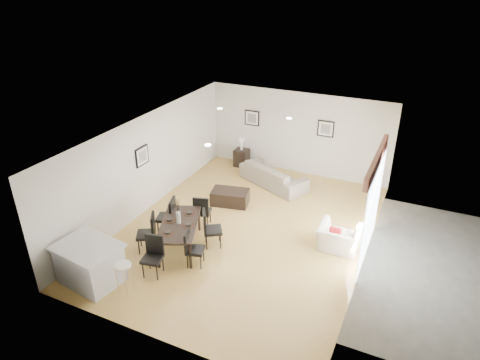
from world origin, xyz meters
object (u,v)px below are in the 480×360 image
at_px(sofa, 273,175).
at_px(dining_table, 179,226).
at_px(dining_chair_wfar, 169,214).
at_px(dining_chair_efar, 209,227).
at_px(kitchen_island, 90,263).
at_px(armchair, 339,238).
at_px(coffee_table, 230,197).
at_px(dining_chair_foot, 202,210).
at_px(bar_stool, 123,269).
at_px(dining_chair_wnear, 149,231).
at_px(dining_chair_head, 153,253).
at_px(dining_chair_enear, 192,246).
at_px(side_table, 242,158).

height_order(sofa, dining_table, dining_table).
distance_m(dining_chair_wfar, dining_chair_efar, 1.20).
height_order(dining_chair_efar, kitchen_island, dining_chair_efar).
distance_m(armchair, coffee_table, 3.48).
relative_size(dining_chair_foot, coffee_table, 0.87).
relative_size(dining_chair_efar, bar_stool, 1.31).
xyz_separation_m(dining_chair_wnear, bar_stool, (0.44, -1.49, 0.09)).
xyz_separation_m(dining_table, dining_chair_head, (-0.02, -1.04, -0.11)).
bearing_deg(coffee_table, dining_chair_efar, -89.33).
xyz_separation_m(dining_chair_foot, coffee_table, (0.11, 1.41, -0.30)).
xyz_separation_m(dining_chair_wfar, kitchen_island, (-0.48, -2.32, -0.08)).
distance_m(dining_chair_wfar, dining_chair_enear, 1.49).
bearing_deg(armchair, dining_chair_wnear, 24.96).
bearing_deg(dining_table, dining_chair_efar, 9.14).
height_order(coffee_table, side_table, side_table).
distance_m(armchair, bar_stool, 5.03).
xyz_separation_m(armchair, dining_chair_wnear, (-4.10, -1.95, 0.23)).
bearing_deg(dining_chair_enear, side_table, -3.89).
relative_size(dining_table, bar_stool, 2.55).
xyz_separation_m(dining_table, dining_chair_efar, (0.60, 0.38, -0.09)).
height_order(armchair, dining_chair_wnear, dining_chair_wnear).
distance_m(coffee_table, bar_stool, 4.36).
height_order(sofa, dining_chair_head, dining_chair_head).
height_order(sofa, dining_chair_wnear, dining_chair_wnear).
bearing_deg(bar_stool, coffee_table, 86.10).
bearing_deg(dining_chair_enear, dining_chair_efar, -17.27).
relative_size(dining_chair_wnear, dining_chair_efar, 1.00).
height_order(dining_table, dining_chair_wfar, dining_chair_wfar).
distance_m(dining_chair_wfar, side_table, 4.58).
xyz_separation_m(dining_chair_wnear, side_table, (-0.08, 5.40, -0.25)).
xyz_separation_m(sofa, dining_chair_efar, (-0.22, -3.75, 0.21)).
height_order(sofa, bar_stool, bar_stool).
bearing_deg(kitchen_island, dining_chair_head, 45.33).
xyz_separation_m(dining_chair_efar, side_table, (-1.28, 4.64, -0.24)).
height_order(dining_chair_wnear, dining_chair_enear, dining_chair_wnear).
bearing_deg(side_table, dining_chair_enear, -76.81).
bearing_deg(dining_chair_head, dining_chair_foot, 77.76).
height_order(dining_table, dining_chair_foot, dining_chair_foot).
relative_size(dining_chair_wnear, dining_chair_foot, 1.07).
distance_m(armchair, dining_chair_efar, 3.14).
xyz_separation_m(dining_chair_efar, dining_chair_head, (-0.62, -1.42, -0.02)).
relative_size(dining_chair_wfar, dining_chair_efar, 1.02).
bearing_deg(dining_chair_head, bar_stool, -111.11).
bearing_deg(armchair, bar_stool, 42.77).
xyz_separation_m(armchair, dining_chair_enear, (-2.90, -2.01, 0.18)).
bearing_deg(coffee_table, sofa, 55.62).
relative_size(dining_chair_head, coffee_table, 0.89).
distance_m(dining_chair_wnear, dining_chair_head, 0.89).
bearing_deg(armchair, coffee_table, -15.35).
distance_m(side_table, bar_stool, 6.91).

